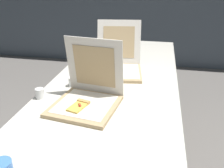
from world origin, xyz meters
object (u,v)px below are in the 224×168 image
at_px(table, 114,86).
at_px(pizza_box_front, 87,97).
at_px(pizza_box_middle, 118,65).
at_px(cup_white_near_center, 72,82).
at_px(cup_white_far, 102,58).
at_px(cup_white_near_left, 40,93).

relative_size(table, pizza_box_front, 5.89).
distance_m(table, pizza_box_front, 0.40).
xyz_separation_m(pizza_box_front, pizza_box_middle, (0.08, 0.57, -0.00)).
relative_size(pizza_box_front, cup_white_near_center, 6.34).
xyz_separation_m(pizza_box_front, cup_white_far, (-0.10, 0.79, -0.02)).
height_order(table, cup_white_near_center, cup_white_near_center).
relative_size(table, cup_white_far, 37.35).
xyz_separation_m(pizza_box_front, cup_white_near_center, (-0.18, 0.24, -0.02)).
bearing_deg(pizza_box_front, cup_white_near_left, -177.26).
bearing_deg(cup_white_near_left, pizza_box_middle, 53.86).
bearing_deg(pizza_box_front, cup_white_near_center, 134.18).
height_order(pizza_box_middle, cup_white_far, pizza_box_middle).
height_order(pizza_box_front, pizza_box_middle, pizza_box_front).
distance_m(pizza_box_middle, cup_white_near_center, 0.42).
xyz_separation_m(table, pizza_box_middle, (-0.01, 0.20, 0.10)).
distance_m(cup_white_far, cup_white_near_center, 0.56).
bearing_deg(cup_white_near_center, pizza_box_middle, 52.10).
height_order(pizza_box_front, cup_white_near_left, pizza_box_front).
bearing_deg(pizza_box_middle, table, -95.89).
bearing_deg(cup_white_near_left, table, 40.61).
distance_m(table, cup_white_far, 0.47).
height_order(pizza_box_front, cup_white_near_center, pizza_box_front).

